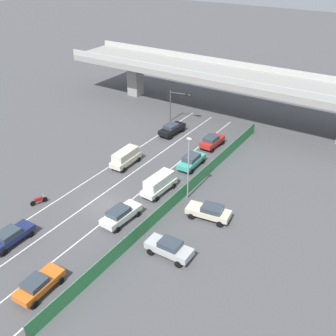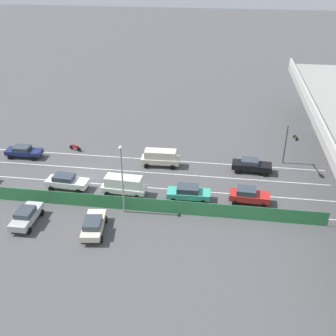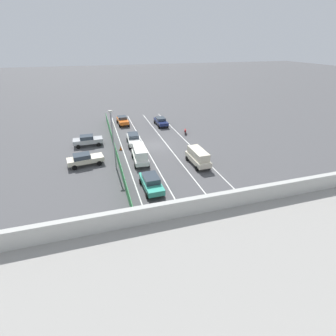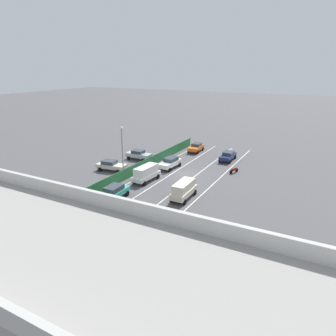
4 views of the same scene
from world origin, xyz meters
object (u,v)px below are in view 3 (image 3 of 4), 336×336
at_px(car_taxi_teal, 151,182).
at_px(parked_sedan_cream, 85,159).
at_px(motorcycle, 185,131).
at_px(parked_wagon_silver, 88,140).
at_px(car_van_cream, 198,156).
at_px(traffic_cone, 121,148).
at_px(car_sedan_navy, 161,121).
at_px(car_sedan_red, 172,217).
at_px(car_sedan_black, 245,207).
at_px(traffic_light, 303,207).
at_px(car_taxi_orange, 123,120).
at_px(car_sedan_white, 134,139).
at_px(car_van_white, 140,154).
at_px(street_lamp, 113,135).

distance_m(car_taxi_teal, parked_sedan_cream, 10.87).
bearing_deg(parked_sedan_cream, motorcycle, -155.17).
bearing_deg(parked_wagon_silver, car_van_cream, 141.06).
relative_size(car_taxi_teal, traffic_cone, 6.72).
distance_m(car_sedan_navy, traffic_cone, 13.47).
height_order(car_van_cream, car_sedan_red, car_van_cream).
distance_m(car_sedan_black, traffic_light, 5.37).
xyz_separation_m(car_sedan_red, motorcycle, (-9.57, -22.54, -0.48)).
relative_size(car_sedan_black, motorcycle, 2.59).
relative_size(motorcycle, traffic_light, 0.36).
bearing_deg(car_van_cream, car_taxi_orange, -70.85).
height_order(car_sedan_black, car_sedan_white, car_sedan_white).
distance_m(car_taxi_teal, traffic_light, 14.61).
bearing_deg(traffic_light, car_sedan_red, -29.31).
xyz_separation_m(car_sedan_black, parked_sedan_cream, (14.24, -15.25, -0.02)).
height_order(car_van_white, parked_wagon_silver, car_van_white).
bearing_deg(car_sedan_red, car_taxi_teal, -86.70).
relative_size(car_sedan_white, traffic_cone, 6.89).
bearing_deg(street_lamp, motorcycle, -143.01).
height_order(parked_wagon_silver, parked_sedan_cream, parked_wagon_silver).
relative_size(car_sedan_navy, traffic_light, 0.91).
xyz_separation_m(car_sedan_black, car_van_cream, (0.03, -11.08, 0.29)).
relative_size(car_sedan_black, car_van_cream, 1.01).
bearing_deg(parked_wagon_silver, car_sedan_white, 167.34).
height_order(car_taxi_teal, street_lamp, street_lamp).
bearing_deg(motorcycle, street_lamp, 36.99).
bearing_deg(car_van_cream, car_sedan_red, 56.86).
bearing_deg(traffic_cone, street_lamp, 77.46).
distance_m(car_sedan_black, parked_sedan_cream, 20.87).
height_order(car_sedan_black, car_van_cream, car_van_cream).
height_order(car_sedan_red, parked_sedan_cream, car_sedan_red).
height_order(car_van_cream, parked_sedan_cream, car_van_cream).
relative_size(car_van_cream, street_lamp, 0.63).
bearing_deg(car_sedan_black, car_sedan_red, -4.29).
bearing_deg(car_taxi_teal, parked_sedan_cream, -50.30).
height_order(car_sedan_navy, car_taxi_teal, car_taxi_teal).
relative_size(car_van_white, traffic_light, 0.97).
bearing_deg(car_sedan_black, car_sedan_navy, -89.64).
xyz_separation_m(car_taxi_orange, parked_wagon_silver, (6.60, 9.47, 0.05)).
relative_size(car_taxi_orange, parked_wagon_silver, 0.98).
distance_m(car_sedan_white, car_sedan_red, 20.13).
relative_size(car_sedan_black, traffic_cone, 6.91).
bearing_deg(car_sedan_navy, car_sedan_white, 51.04).
xyz_separation_m(car_sedan_navy, street_lamp, (10.27, 15.75, 3.67)).
relative_size(car_sedan_navy, car_sedan_white, 0.97).
distance_m(car_sedan_navy, parked_wagon_silver, 15.19).
xyz_separation_m(car_taxi_orange, street_lamp, (3.26, 18.46, 3.66)).
distance_m(parked_sedan_cream, street_lamp, 5.63).
xyz_separation_m(car_taxi_orange, motorcycle, (-9.82, 8.60, -0.41)).
height_order(car_sedan_red, parked_wagon_silver, car_sedan_red).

